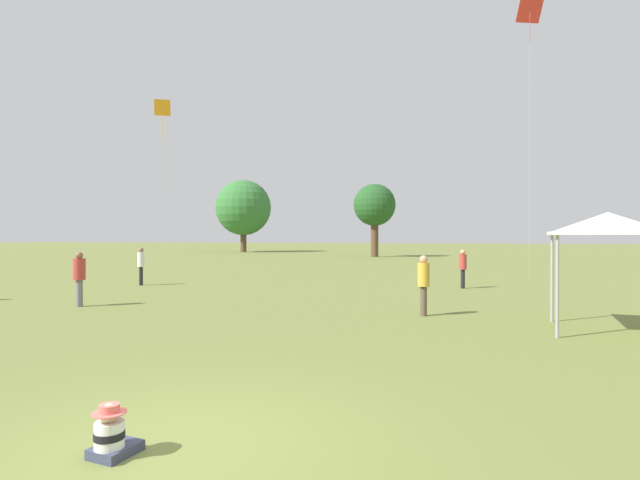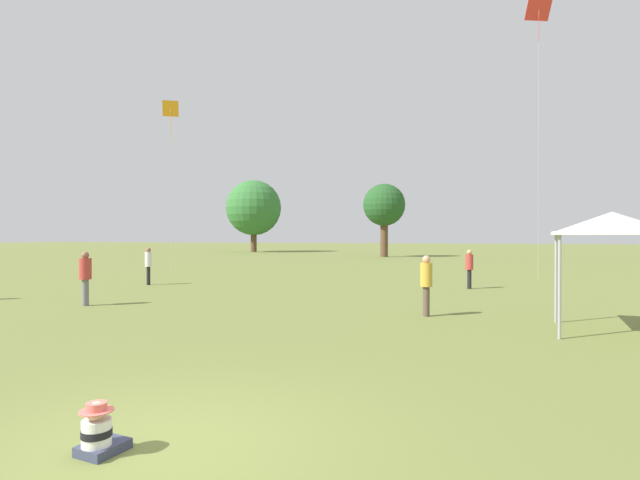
# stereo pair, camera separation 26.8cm
# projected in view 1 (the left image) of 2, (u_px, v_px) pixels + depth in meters

# --- Properties ---
(ground_plane) EXTENTS (300.00, 300.00, 0.00)m
(ground_plane) POSITION_uv_depth(u_px,v_px,m) (178.00, 448.00, 5.16)
(ground_plane) COLOR olive
(seated_toddler) EXTENTS (0.42, 0.50, 0.54)m
(seated_toddler) POSITION_uv_depth(u_px,v_px,m) (111.00, 434.00, 4.96)
(seated_toddler) COLOR #383D56
(seated_toddler) RESTS_ON ground
(person_standing_0) EXTENTS (0.42, 0.42, 1.67)m
(person_standing_0) POSITION_uv_depth(u_px,v_px,m) (424.00, 280.00, 13.72)
(person_standing_0) COLOR brown
(person_standing_0) RESTS_ON ground
(person_standing_1) EXTENTS (0.44, 0.44, 1.71)m
(person_standing_1) POSITION_uv_depth(u_px,v_px,m) (79.00, 274.00, 15.55)
(person_standing_1) COLOR slate
(person_standing_1) RESTS_ON ground
(person_standing_3) EXTENTS (0.38, 0.38, 1.69)m
(person_standing_3) POSITION_uv_depth(u_px,v_px,m) (141.00, 262.00, 22.26)
(person_standing_3) COLOR black
(person_standing_3) RESTS_ON ground
(person_standing_6) EXTENTS (0.39, 0.39, 1.63)m
(person_standing_6) POSITION_uv_depth(u_px,v_px,m) (463.00, 265.00, 20.94)
(person_standing_6) COLOR black
(person_standing_6) RESTS_ON ground
(canopy_tent) EXTENTS (2.73, 2.73, 2.75)m
(canopy_tent) POSITION_uv_depth(u_px,v_px,m) (608.00, 225.00, 11.35)
(canopy_tent) COLOR white
(canopy_tent) RESTS_ON ground
(kite_1) EXTENTS (0.84, 0.57, 9.54)m
(kite_1) POSITION_uv_depth(u_px,v_px,m) (162.00, 114.00, 26.84)
(kite_1) COLOR orange
(kite_1) RESTS_ON ground
(kite_2) EXTENTS (1.40, 1.02, 14.52)m
(kite_2) POSITION_uv_depth(u_px,v_px,m) (530.00, 17.00, 25.83)
(kite_2) COLOR red
(kite_2) RESTS_ON ground
(distant_tree_0) EXTENTS (7.69, 7.69, 10.01)m
(distant_tree_0) POSITION_uv_depth(u_px,v_px,m) (243.00, 208.00, 69.27)
(distant_tree_0) COLOR brown
(distant_tree_0) RESTS_ON ground
(distant_tree_2) EXTENTS (4.46, 4.46, 7.75)m
(distant_tree_2) POSITION_uv_depth(u_px,v_px,m) (375.00, 206.00, 52.87)
(distant_tree_2) COLOR brown
(distant_tree_2) RESTS_ON ground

